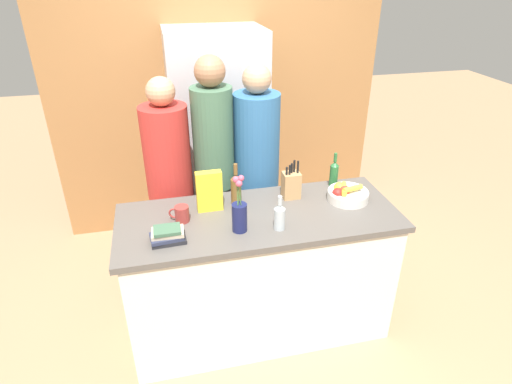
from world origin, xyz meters
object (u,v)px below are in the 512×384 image
object	(u,v)px
bottle_oil	(334,173)
person_in_red_tee	(257,166)
refrigerator	(218,143)
flower_vase	(239,213)
book_stack	(168,235)
person_in_blue	(214,163)
coffee_mug	(181,214)
cereal_box	(209,191)
bottle_wine	(236,188)
bottle_vinegar	(280,216)
person_at_sink	(170,178)
fruit_bowl	(347,194)
knife_block	(291,185)

from	to	relation	value
bottle_oil	person_in_red_tee	distance (m)	0.59
refrigerator	flower_vase	size ratio (longest dim) A/B	5.20
book_stack	person_in_red_tee	xyz separation A→B (m)	(0.71, 0.77, 0.01)
bottle_oil	person_in_blue	size ratio (longest dim) A/B	0.14
flower_vase	person_in_red_tee	xyz separation A→B (m)	(0.28, 0.75, -0.07)
flower_vase	coffee_mug	distance (m)	0.38
flower_vase	bottle_oil	bearing A→B (deg)	28.65
cereal_box	bottle_wine	world-z (taller)	bottle_wine
refrigerator	bottle_vinegar	world-z (taller)	refrigerator
refrigerator	person_at_sink	size ratio (longest dim) A/B	1.12
cereal_box	person_in_red_tee	bearing A→B (deg)	48.00
refrigerator	bottle_wine	world-z (taller)	refrigerator
coffee_mug	book_stack	world-z (taller)	coffee_mug
cereal_box	fruit_bowl	bearing A→B (deg)	-4.84
refrigerator	person_at_sink	world-z (taller)	refrigerator
flower_vase	book_stack	size ratio (longest dim) A/B	1.76
coffee_mug	bottle_vinegar	bearing A→B (deg)	-21.20
knife_block	flower_vase	xyz separation A→B (m)	(-0.42, -0.33, 0.02)
flower_vase	person_in_blue	distance (m)	0.75
refrigerator	bottle_vinegar	distance (m)	1.43
bottle_oil	person_in_red_tee	xyz separation A→B (m)	(-0.49, 0.33, -0.05)
knife_block	flower_vase	distance (m)	0.53
knife_block	bottle_vinegar	world-z (taller)	knife_block
knife_block	person_at_sink	xyz separation A→B (m)	(-0.79, 0.44, -0.07)
bottle_wine	person_in_red_tee	size ratio (longest dim) A/B	0.16
bottle_vinegar	person_in_red_tee	distance (m)	0.79
person_in_blue	bottle_wine	bearing A→B (deg)	-78.97
bottle_vinegar	person_in_blue	size ratio (longest dim) A/B	0.12
knife_block	person_at_sink	bearing A→B (deg)	151.22
knife_block	bottle_wine	distance (m)	0.38
cereal_box	coffee_mug	world-z (taller)	cereal_box
refrigerator	bottle_vinegar	xyz separation A→B (m)	(0.15, -1.42, 0.07)
cereal_box	book_stack	distance (m)	0.42
cereal_box	bottle_vinegar	distance (m)	0.49
fruit_bowl	flower_vase	bearing A→B (deg)	-165.18
book_stack	bottle_wine	distance (m)	0.58
knife_block	person_in_blue	bearing A→B (deg)	137.21
person_in_red_tee	knife_block	bearing A→B (deg)	-74.71
flower_vase	bottle_wine	world-z (taller)	flower_vase
bottle_vinegar	refrigerator	bearing A→B (deg)	96.12
knife_block	book_stack	size ratio (longest dim) A/B	1.28
coffee_mug	person_in_red_tee	world-z (taller)	person_in_red_tee
bottle_vinegar	bottle_wine	size ratio (longest dim) A/B	0.77
book_stack	bottle_vinegar	bearing A→B (deg)	-1.50
refrigerator	book_stack	world-z (taller)	refrigerator
cereal_box	bottle_oil	xyz separation A→B (m)	(0.91, 0.14, -0.04)
bottle_oil	bottle_vinegar	size ratio (longest dim) A/B	1.14
coffee_mug	person_at_sink	bearing A→B (deg)	94.30
flower_vase	book_stack	world-z (taller)	flower_vase
bottle_vinegar	bottle_wine	distance (m)	0.41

